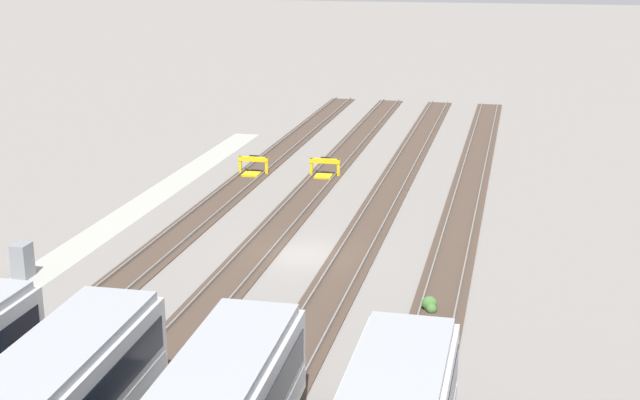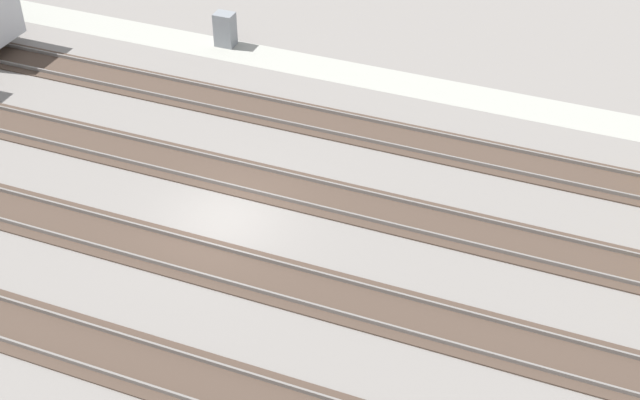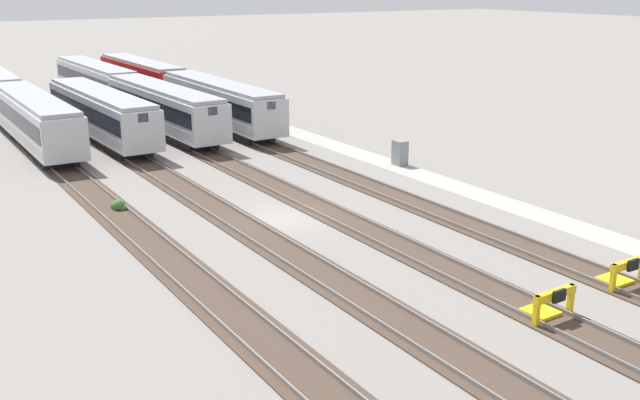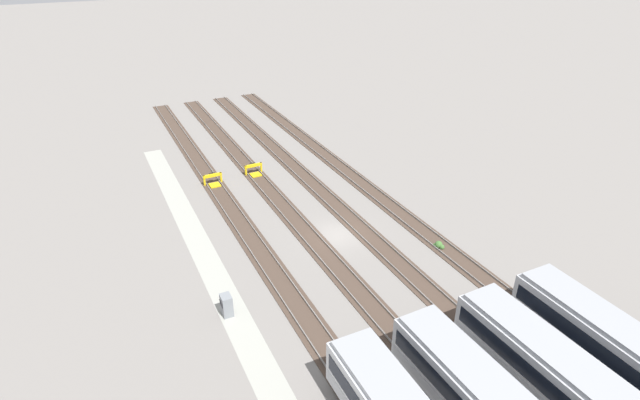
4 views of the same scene
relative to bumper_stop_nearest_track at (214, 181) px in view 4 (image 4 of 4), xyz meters
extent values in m
plane|color=gray|center=(14.52, 7.05, -0.51)|extent=(400.00, 400.00, 0.00)
cube|color=#9E9E93|center=(14.52, -4.24, -0.51)|extent=(54.00, 2.00, 0.01)
cube|color=#47382D|center=(14.52, -0.01, -0.48)|extent=(90.00, 2.23, 0.06)
cube|color=slate|center=(14.52, 0.71, -0.38)|extent=(90.00, 0.07, 0.15)
cube|color=slate|center=(14.52, -0.72, -0.38)|extent=(90.00, 0.07, 0.15)
cube|color=#47382D|center=(14.52, 4.70, -0.48)|extent=(90.00, 2.24, 0.06)
cube|color=slate|center=(14.52, 5.41, -0.38)|extent=(90.00, 0.07, 0.15)
cube|color=slate|center=(14.52, 3.98, -0.38)|extent=(90.00, 0.07, 0.15)
cube|color=#47382D|center=(14.52, 9.40, -0.48)|extent=(90.00, 2.24, 0.06)
cube|color=slate|center=(14.52, 10.12, -0.38)|extent=(90.00, 0.07, 0.15)
cube|color=slate|center=(14.52, 8.68, -0.38)|extent=(90.00, 0.07, 0.15)
cube|color=#47382D|center=(14.52, 14.10, -0.48)|extent=(90.00, 2.23, 0.06)
cube|color=slate|center=(14.52, 14.82, -0.38)|extent=(90.00, 0.07, 0.15)
cube|color=slate|center=(14.52, 13.38, -0.38)|extent=(90.00, 0.07, 0.15)
cube|color=blue|center=(28.95, 4.46, 2.54)|extent=(0.10, 0.70, 0.56)
cube|color=black|center=(32.33, 4.54, -0.16)|extent=(3.65, 2.32, 0.70)
cube|color=blue|center=(28.95, 14.13, 2.54)|extent=(0.08, 0.70, 0.56)
cube|color=black|center=(32.33, 14.12, -0.16)|extent=(3.61, 2.25, 0.70)
cube|color=blue|center=(28.95, 0.05, 2.54)|extent=(0.08, 0.70, 0.56)
cube|color=#999BA0|center=(37.91, 9.44, 3.04)|extent=(17.51, 2.93, 0.30)
cube|color=blue|center=(28.95, 9.23, 2.54)|extent=(0.10, 0.70, 0.56)
cube|color=black|center=(32.33, 9.31, -0.16)|extent=(3.65, 2.32, 0.70)
cube|color=gold|center=(-0.27, 0.89, 0.06)|extent=(0.19, 0.19, 1.15)
cube|color=gold|center=(-0.22, -0.91, 0.06)|extent=(0.19, 0.19, 1.15)
cube|color=gold|center=(-0.24, -0.01, 0.49)|extent=(0.30, 2.01, 0.30)
cube|color=gold|center=(0.31, 0.01, -0.42)|extent=(1.13, 1.11, 0.18)
cube|color=black|center=(-0.42, -0.01, 0.49)|extent=(0.14, 0.60, 0.44)
cube|color=gold|center=(-0.82, 5.59, 0.06)|extent=(0.19, 0.19, 1.15)
cube|color=gold|center=(-0.74, 3.80, 0.06)|extent=(0.19, 0.19, 1.15)
cube|color=gold|center=(-0.78, 4.70, 0.49)|extent=(0.32, 2.01, 0.30)
cube|color=gold|center=(-0.23, 4.72, -0.42)|extent=(1.14, 1.13, 0.18)
cube|color=black|center=(-0.96, 4.69, 0.49)|extent=(0.15, 0.60, 0.44)
cube|color=gray|center=(20.30, -4.66, 0.29)|extent=(0.90, 0.70, 1.60)
cube|color=#333338|center=(20.30, -5.02, 0.53)|extent=(0.70, 0.04, 0.36)
sphere|color=#427033|center=(19.99, 13.73, -0.23)|extent=(0.64, 0.64, 0.64)
sphere|color=#427033|center=(20.29, 13.85, -0.33)|extent=(0.44, 0.44, 0.44)
sphere|color=#427033|center=(19.77, 13.55, -0.37)|extent=(0.36, 0.36, 0.36)
camera|label=1|loc=(54.30, 16.89, 14.04)|focal=50.00mm
camera|label=2|loc=(2.56, 28.61, 19.01)|focal=50.00mm
camera|label=3|loc=(-16.93, 24.14, 10.98)|focal=42.00mm
camera|label=4|loc=(47.18, -10.70, 22.72)|focal=28.00mm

